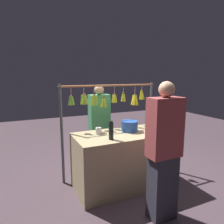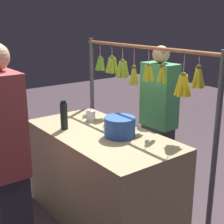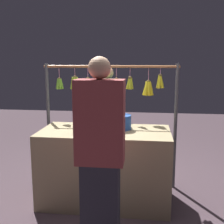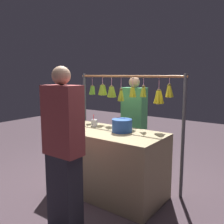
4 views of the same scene
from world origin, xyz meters
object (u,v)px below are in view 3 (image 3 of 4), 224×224
(water_bottle, at_px, (76,123))
(vendor_person, at_px, (108,123))
(drink_cup, at_px, (78,123))
(blue_bucket, at_px, (120,122))
(customer_person, at_px, (100,159))

(water_bottle, bearing_deg, vendor_person, -101.87)
(drink_cup, bearing_deg, blue_bucket, 174.90)
(drink_cup, height_order, vendor_person, vendor_person)
(blue_bucket, distance_m, customer_person, 0.98)
(water_bottle, distance_m, drink_cup, 0.35)
(vendor_person, bearing_deg, drink_cup, 67.90)
(customer_person, bearing_deg, blue_bucket, -94.35)
(water_bottle, xyz_separation_m, vendor_person, (-0.21, -1.00, -0.22))
(water_bottle, bearing_deg, drink_cup, -79.52)
(water_bottle, xyz_separation_m, blue_bucket, (-0.46, -0.28, -0.04))
(vendor_person, bearing_deg, customer_person, 95.85)
(water_bottle, height_order, drink_cup, water_bottle)
(water_bottle, xyz_separation_m, drink_cup, (0.06, -0.33, -0.08))
(water_bottle, height_order, customer_person, customer_person)
(water_bottle, relative_size, drink_cup, 1.51)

